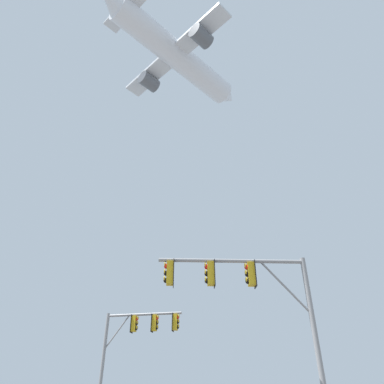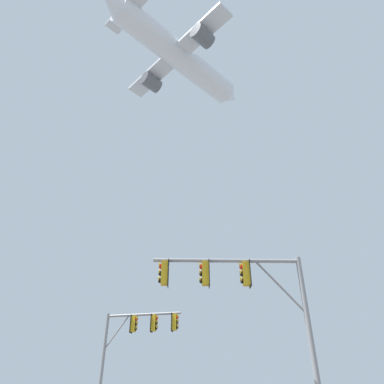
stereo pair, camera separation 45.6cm
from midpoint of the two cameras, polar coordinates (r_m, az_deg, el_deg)
name	(u,v)px [view 2 (the right image)]	position (r m, az deg, el deg)	size (l,w,h in m)	color
signal_pole_near	(243,292)	(13.96, 9.31, -15.74)	(5.83, 0.61, 6.14)	gray
signal_pole_far	(135,336)	(22.91, -8.66, -22.09)	(4.71, 1.11, 5.91)	gray
airplane	(178,56)	(66.02, -2.03, 21.16)	(24.13, 24.56, 8.36)	white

